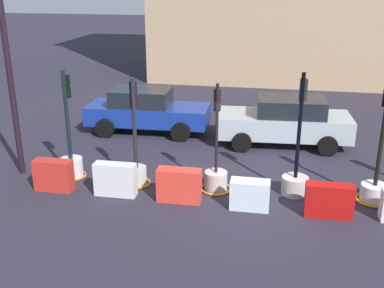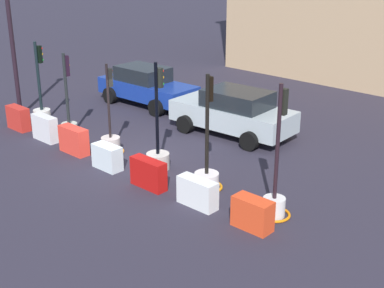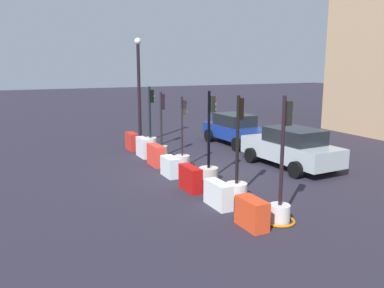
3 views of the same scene
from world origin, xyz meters
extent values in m
plane|color=#282532|center=(0.00, 0.00, 0.00)|extent=(120.00, 120.00, 0.00)
cylinder|color=silver|center=(-5.36, 0.06, 0.28)|extent=(0.65, 0.65, 0.57)
cylinder|color=black|center=(-5.36, 0.06, 1.88)|extent=(0.11, 0.11, 2.62)
cube|color=black|center=(-5.33, 0.19, 2.70)|extent=(0.19, 0.18, 0.65)
sphere|color=red|center=(-5.31, 0.27, 2.91)|extent=(0.10, 0.10, 0.10)
sphere|color=orange|center=(-5.31, 0.27, 2.70)|extent=(0.10, 0.10, 0.10)
sphere|color=green|center=(-5.31, 0.27, 2.48)|extent=(0.10, 0.10, 0.10)
torus|color=orange|center=(-5.36, 0.06, 0.03)|extent=(0.82, 0.82, 0.05)
cylinder|color=#B2B7AA|center=(-3.31, -0.11, 0.26)|extent=(0.57, 0.57, 0.53)
cylinder|color=black|center=(-3.31, -0.11, 1.79)|extent=(0.11, 0.11, 2.53)
cube|color=black|center=(-3.34, 0.01, 2.59)|extent=(0.19, 0.18, 0.72)
sphere|color=red|center=(-3.36, 0.10, 2.83)|extent=(0.10, 0.10, 0.10)
sphere|color=orange|center=(-3.36, 0.10, 2.59)|extent=(0.10, 0.10, 0.10)
sphere|color=green|center=(-3.36, 0.10, 2.35)|extent=(0.10, 0.10, 0.10)
torus|color=orange|center=(-3.31, -0.11, 0.04)|extent=(0.81, 0.81, 0.07)
cylinder|color=#BCACA7|center=(-1.04, -0.04, 0.27)|extent=(0.63, 0.63, 0.53)
cylinder|color=black|center=(-1.04, -0.04, 1.77)|extent=(0.08, 0.08, 2.48)
cube|color=black|center=(-1.06, 0.07, 2.54)|extent=(0.19, 0.17, 0.59)
sphere|color=red|center=(-1.07, 0.16, 2.74)|extent=(0.11, 0.11, 0.11)
sphere|color=orange|center=(-1.07, 0.16, 2.54)|extent=(0.11, 0.11, 0.11)
sphere|color=green|center=(-1.07, 0.16, 2.34)|extent=(0.11, 0.11, 0.11)
torus|color=orange|center=(-1.04, -0.04, 0.03)|extent=(0.87, 0.87, 0.06)
cylinder|color=#B7ADA5|center=(1.10, 0.09, 0.25)|extent=(0.72, 0.72, 0.50)
cylinder|color=black|center=(1.10, 0.09, 1.92)|extent=(0.10, 0.10, 2.85)
cube|color=black|center=(1.13, 0.21, 2.87)|extent=(0.20, 0.18, 0.59)
sphere|color=red|center=(1.15, 0.30, 3.06)|extent=(0.11, 0.11, 0.11)
sphere|color=orange|center=(1.15, 0.30, 2.87)|extent=(0.11, 0.11, 0.11)
sphere|color=green|center=(1.15, 0.30, 2.67)|extent=(0.11, 0.11, 0.11)
cylinder|color=silver|center=(3.14, 0.06, 0.23)|extent=(0.70, 0.70, 0.46)
cylinder|color=black|center=(3.14, 0.06, 1.90)|extent=(0.11, 0.11, 2.87)
cube|color=black|center=(3.12, 0.17, 2.90)|extent=(0.17, 0.16, 0.68)
sphere|color=red|center=(3.11, 0.25, 3.13)|extent=(0.10, 0.10, 0.10)
sphere|color=orange|center=(3.11, 0.25, 2.90)|extent=(0.10, 0.10, 0.10)
sphere|color=green|center=(3.11, 0.25, 2.67)|extent=(0.10, 0.10, 0.10)
torus|color=orange|center=(3.14, 0.06, 0.04)|extent=(0.93, 0.93, 0.07)
cylinder|color=silver|center=(5.50, 0.00, 0.25)|extent=(0.58, 0.58, 0.50)
cylinder|color=black|center=(5.50, 0.00, 2.00)|extent=(0.10, 0.10, 2.99)
cube|color=black|center=(5.51, 0.13, 3.02)|extent=(0.18, 0.16, 0.65)
sphere|color=red|center=(5.51, 0.22, 3.24)|extent=(0.11, 0.11, 0.11)
sphere|color=orange|center=(5.51, 0.22, 3.02)|extent=(0.11, 0.11, 0.11)
sphere|color=green|center=(5.51, 0.22, 2.80)|extent=(0.11, 0.11, 0.11)
torus|color=orange|center=(5.50, 0.00, 0.04)|extent=(0.88, 0.88, 0.07)
cube|color=red|center=(-5.43, -0.90, 0.44)|extent=(1.05, 0.41, 0.88)
cube|color=silver|center=(-3.65, -0.89, 0.46)|extent=(1.13, 0.37, 0.91)
cube|color=red|center=(-1.89, -0.91, 0.45)|extent=(1.15, 0.43, 0.90)
cube|color=silver|center=(-0.04, -0.99, 0.38)|extent=(1.00, 0.46, 0.77)
cube|color=#B8100E|center=(1.89, -1.03, 0.43)|extent=(1.16, 0.39, 0.85)
cube|color=silver|center=(3.70, -0.94, 0.39)|extent=(1.16, 0.42, 0.77)
cube|color=#E3411D|center=(5.49, -0.90, 0.40)|extent=(1.01, 0.48, 0.80)
cube|color=navy|center=(-4.30, 4.61, 0.69)|extent=(4.62, 1.84, 0.68)
cube|color=black|center=(-4.56, 4.60, 1.34)|extent=(2.22, 1.56, 0.61)
cylinder|color=black|center=(-2.91, 5.56, 0.35)|extent=(0.70, 0.30, 0.70)
cylinder|color=black|center=(-2.86, 3.75, 0.35)|extent=(0.70, 0.30, 0.70)
cylinder|color=black|center=(-5.74, 5.47, 0.35)|extent=(0.70, 0.30, 0.70)
cylinder|color=black|center=(-5.69, 3.66, 0.35)|extent=(0.70, 0.30, 0.70)
cube|color=#A5B2B9|center=(0.74, 4.15, 0.70)|extent=(4.66, 2.10, 0.75)
cube|color=black|center=(0.95, 4.17, 1.38)|extent=(2.38, 1.74, 0.60)
cylinder|color=black|center=(-0.61, 3.10, 0.33)|extent=(0.67, 0.32, 0.66)
cylinder|color=black|center=(-0.73, 5.03, 0.33)|extent=(0.67, 0.32, 0.66)
cylinder|color=black|center=(2.21, 3.28, 0.33)|extent=(0.67, 0.32, 0.66)
cylinder|color=black|center=(2.09, 5.21, 0.33)|extent=(0.67, 0.32, 0.66)
cylinder|color=black|center=(-6.96, 0.03, 2.66)|extent=(0.17, 0.17, 5.32)
camera|label=1|loc=(0.54, -11.72, 5.59)|focal=43.56mm
camera|label=2|loc=(12.33, -10.37, 6.59)|focal=50.07mm
camera|label=3|loc=(13.93, -6.62, 4.29)|focal=37.52mm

